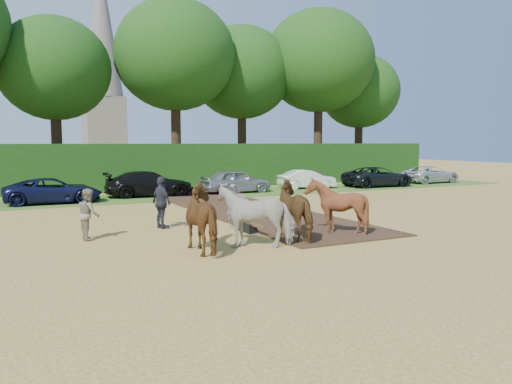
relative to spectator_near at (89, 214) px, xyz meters
name	(u,v)px	position (x,y,z in m)	size (l,w,h in m)	color
ground	(296,238)	(5.96, -2.87, -0.82)	(120.00, 120.00, 0.00)	gold
earth_strip	(244,209)	(7.46, 4.13, -0.79)	(4.50, 17.00, 0.05)	#472D1C
grass_verge	(167,196)	(5.96, 11.13, -0.80)	(50.00, 5.00, 0.03)	#38601E
hedgerow	(146,167)	(5.96, 15.63, 0.68)	(46.00, 1.60, 3.00)	#14380F
spectator_near	(89,214)	(0.00, 0.00, 0.00)	(0.79, 0.62, 1.63)	tan
spectator_far	(162,203)	(2.65, 0.92, 0.12)	(1.10, 0.46, 1.88)	#272934
plough_team	(277,212)	(5.15, -3.03, 0.12)	(6.18, 4.64, 1.90)	brown
parked_cars	(217,183)	(8.97, 11.02, -0.13)	(41.82, 3.52, 1.47)	silver
treeline	(107,55)	(4.27, 18.82, 8.15)	(48.70, 10.60, 14.21)	#382616
church	(102,61)	(9.96, 52.13, 12.92)	(5.20, 5.20, 27.00)	slate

